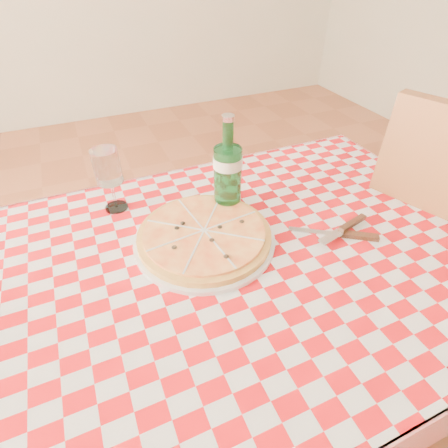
{
  "coord_description": "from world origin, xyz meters",
  "views": [
    {
      "loc": [
        -0.28,
        -0.53,
        1.34
      ],
      "look_at": [
        -0.02,
        0.06,
        0.82
      ],
      "focal_mm": 28.0,
      "sensor_mm": 36.0,
      "label": 1
    }
  ],
  "objects_px": {
    "chair_near": "(446,243)",
    "pizza_plate": "(204,234)",
    "water_bottle": "(228,167)",
    "dining_table": "(240,284)",
    "wine_glass": "(110,181)"
  },
  "relations": [
    {
      "from": "water_bottle",
      "to": "chair_near",
      "type": "bearing_deg",
      "value": -20.41
    },
    {
      "from": "chair_near",
      "to": "pizza_plate",
      "type": "bearing_deg",
      "value": 149.26
    },
    {
      "from": "water_bottle",
      "to": "wine_glass",
      "type": "distance_m",
      "value": 0.32
    },
    {
      "from": "water_bottle",
      "to": "dining_table",
      "type": "bearing_deg",
      "value": -103.6
    },
    {
      "from": "dining_table",
      "to": "wine_glass",
      "type": "bearing_deg",
      "value": 127.02
    },
    {
      "from": "wine_glass",
      "to": "chair_near",
      "type": "bearing_deg",
      "value": -21.8
    },
    {
      "from": "dining_table",
      "to": "wine_glass",
      "type": "relative_size",
      "value": 6.71
    },
    {
      "from": "chair_near",
      "to": "wine_glass",
      "type": "bearing_deg",
      "value": 138.07
    },
    {
      "from": "chair_near",
      "to": "water_bottle",
      "type": "xyz_separation_m",
      "value": [
        -0.65,
        0.24,
        0.3
      ]
    },
    {
      "from": "pizza_plate",
      "to": "water_bottle",
      "type": "relative_size",
      "value": 1.29
    },
    {
      "from": "chair_near",
      "to": "water_bottle",
      "type": "bearing_deg",
      "value": 139.46
    },
    {
      "from": "chair_near",
      "to": "wine_glass",
      "type": "height_order",
      "value": "chair_near"
    },
    {
      "from": "pizza_plate",
      "to": "water_bottle",
      "type": "bearing_deg",
      "value": 43.24
    },
    {
      "from": "pizza_plate",
      "to": "wine_glass",
      "type": "bearing_deg",
      "value": 127.18
    },
    {
      "from": "chair_near",
      "to": "wine_glass",
      "type": "relative_size",
      "value": 5.84
    }
  ]
}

